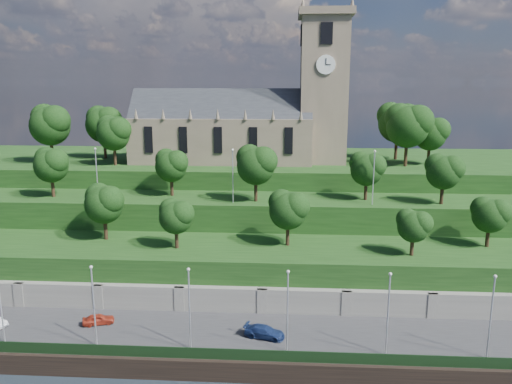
{
  "coord_description": "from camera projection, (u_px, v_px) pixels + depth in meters",
  "views": [
    {
      "loc": [
        7.72,
        -44.15,
        29.04
      ],
      "look_at": [
        3.1,
        30.0,
        12.73
      ],
      "focal_mm": 35.0,
      "sensor_mm": 36.0,
      "label": 1
    }
  ],
  "objects": [
    {
      "name": "lamp_posts_upper",
      "position": [
        233.0,
        172.0,
        71.53
      ],
      "size": [
        40.36,
        0.36,
        7.87
      ],
      "color": "#B2B2B7",
      "rests_on": "embankment_upper"
    },
    {
      "name": "embankment_upper",
      "position": [
        236.0,
        236.0,
        76.72
      ],
      "size": [
        160.0,
        10.0,
        12.0
      ],
      "primitive_type": "cube",
      "color": "#173913",
      "rests_on": "ground"
    },
    {
      "name": "trees_lower",
      "position": [
        238.0,
        211.0,
        64.95
      ],
      "size": [
        70.65,
        8.56,
        7.75
      ],
      "color": "black",
      "rests_on": "embankment_lower"
    },
    {
      "name": "car_left",
      "position": [
        98.0,
        319.0,
        57.0
      ],
      "size": [
        3.77,
        2.46,
        1.19
      ],
      "primitive_type": "imported",
      "rotation": [
        0.0,
        0.0,
        1.9
      ],
      "color": "#9F2C1A",
      "rests_on": "promenade"
    },
    {
      "name": "car_right",
      "position": [
        265.0,
        332.0,
        54.01
      ],
      "size": [
        4.76,
        2.92,
        1.29
      ],
      "primitive_type": "imported",
      "rotation": [
        0.0,
        0.0,
        1.3
      ],
      "color": "navy",
      "rests_on": "promenade"
    },
    {
      "name": "ground",
      "position": [
        206.0,
        380.0,
        49.73
      ],
      "size": [
        320.0,
        320.0,
        0.0
      ],
      "primitive_type": "plane",
      "color": "black",
      "rests_on": "ground"
    },
    {
      "name": "lamp_posts_promenade",
      "position": [
        189.0,
        303.0,
        50.77
      ],
      "size": [
        60.36,
        0.36,
        8.91
      ],
      "color": "#B2B2B7",
      "rests_on": "promenade"
    },
    {
      "name": "trees_upper",
      "position": [
        249.0,
        165.0,
        73.29
      ],
      "size": [
        63.23,
        8.22,
        8.33
      ],
      "color": "black",
      "rests_on": "embankment_upper"
    },
    {
      "name": "hilltop",
      "position": [
        247.0,
        196.0,
        96.87
      ],
      "size": [
        160.0,
        32.0,
        15.0
      ],
      "primitive_type": "cube",
      "color": "#173913",
      "rests_on": "ground"
    },
    {
      "name": "quay_wall",
      "position": [
        206.0,
        371.0,
        49.45
      ],
      "size": [
        160.0,
        0.5,
        2.2
      ],
      "primitive_type": "cube",
      "color": "black",
      "rests_on": "ground"
    },
    {
      "name": "promenade",
      "position": [
        215.0,
        341.0,
        55.37
      ],
      "size": [
        160.0,
        12.0,
        2.0
      ],
      "primitive_type": "cube",
      "color": "#2D2D30",
      "rests_on": "ground"
    },
    {
      "name": "fence",
      "position": [
        207.0,
        354.0,
        49.76
      ],
      "size": [
        160.0,
        0.1,
        1.2
      ],
      "primitive_type": "cube",
      "color": "black",
      "rests_on": "promenade"
    },
    {
      "name": "trees_hilltop",
      "position": [
        252.0,
        124.0,
        88.5
      ],
      "size": [
        73.59,
        16.42,
        10.69
      ],
      "color": "black",
      "rests_on": "hilltop"
    },
    {
      "name": "embankment_lower",
      "position": [
        227.0,
        275.0,
        66.42
      ],
      "size": [
        160.0,
        12.0,
        8.0
      ],
      "primitive_type": "cube",
      "color": "#173913",
      "rests_on": "ground"
    },
    {
      "name": "church",
      "position": [
        249.0,
        120.0,
        89.69
      ],
      "size": [
        38.6,
        12.35,
        27.6
      ],
      "color": "#6E5E4D",
      "rests_on": "hilltop"
    },
    {
      "name": "retaining_wall",
      "position": [
        222.0,
        305.0,
        60.87
      ],
      "size": [
        160.0,
        2.1,
        5.0
      ],
      "color": "slate",
      "rests_on": "ground"
    }
  ]
}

